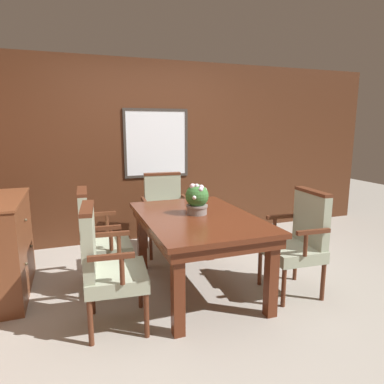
% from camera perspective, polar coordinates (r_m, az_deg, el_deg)
% --- Properties ---
extents(ground_plane, '(14.00, 14.00, 0.00)m').
position_cam_1_polar(ground_plane, '(3.35, 0.61, -17.13)').
color(ground_plane, '#A39E93').
extents(wall_back, '(7.20, 0.08, 2.45)m').
position_cam_1_polar(wall_back, '(4.80, -7.35, 6.67)').
color(wall_back, '#4C2816').
rests_on(wall_back, ground_plane).
extents(dining_table, '(1.02, 1.54, 0.74)m').
position_cam_1_polar(dining_table, '(3.27, 0.90, -5.63)').
color(dining_table, '#562614').
rests_on(dining_table, ground_plane).
extents(chair_right_near, '(0.50, 0.58, 0.99)m').
position_cam_1_polar(chair_right_near, '(3.41, 17.43, -7.35)').
color(chair_right_near, '#562B19').
rests_on(chair_right_near, ground_plane).
extents(chair_head_far, '(0.58, 0.51, 0.99)m').
position_cam_1_polar(chair_head_far, '(4.35, -4.62, -2.94)').
color(chair_head_far, '#562B19').
rests_on(chair_head_far, ground_plane).
extents(chair_left_far, '(0.49, 0.57, 0.99)m').
position_cam_1_polar(chair_left_far, '(3.46, -15.51, -7.01)').
color(chair_left_far, '#562B19').
rests_on(chair_left_far, ground_plane).
extents(chair_left_near, '(0.51, 0.59, 0.99)m').
position_cam_1_polar(chair_left_near, '(2.78, -14.17, -11.38)').
color(chair_left_near, '#562B19').
rests_on(chair_left_near, ground_plane).
extents(potted_plant, '(0.23, 0.22, 0.30)m').
position_cam_1_polar(potted_plant, '(3.27, 0.86, -1.14)').
color(potted_plant, gray).
rests_on(potted_plant, dining_table).
extents(sideboard_cabinet, '(0.46, 1.10, 0.93)m').
position_cam_1_polar(sideboard_cabinet, '(3.69, -29.16, -8.05)').
color(sideboard_cabinet, brown).
rests_on(sideboard_cabinet, ground_plane).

